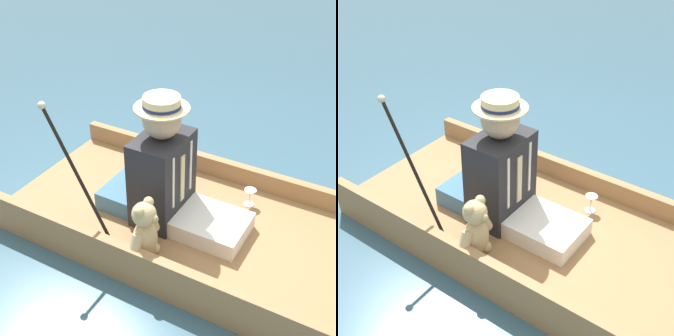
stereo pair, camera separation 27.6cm
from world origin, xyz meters
TOP-DOWN VIEW (x-y plane):
  - ground_plane at (0.00, 0.00)m, footprint 16.00×16.00m
  - punt_boat at (0.00, 0.00)m, footprint 1.12×2.46m
  - seat_cushion at (0.03, -0.52)m, footprint 0.36×0.25m
  - seated_person at (0.05, -0.18)m, footprint 0.39×0.71m
  - teddy_bear at (0.41, -0.14)m, footprint 0.27×0.16m
  - wine_glass at (-0.32, 0.20)m, footprint 0.08×0.08m
  - walking_cane at (0.46, -0.56)m, footprint 0.04×0.44m

SIDE VIEW (x-z plane):
  - ground_plane at x=0.00m, z-range 0.00..0.00m
  - punt_boat at x=0.00m, z-range -0.06..0.21m
  - seat_cushion at x=0.03m, z-range 0.13..0.25m
  - wine_glass at x=-0.32m, z-range 0.15..0.27m
  - teddy_bear at x=0.41m, z-range 0.11..0.49m
  - seated_person at x=0.05m, z-range 0.03..0.85m
  - walking_cane at x=0.46m, z-range 0.19..1.04m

